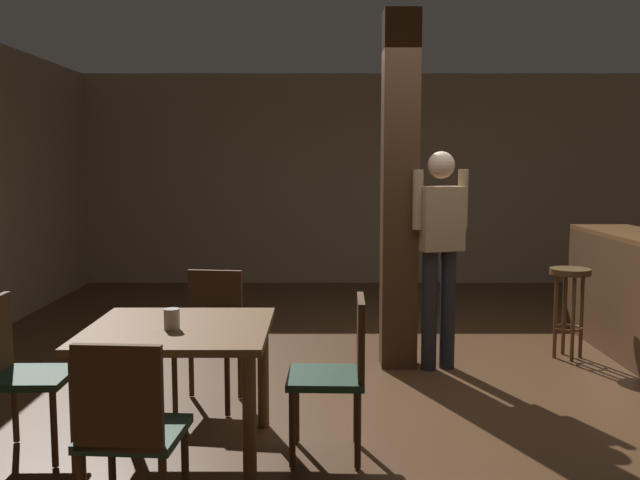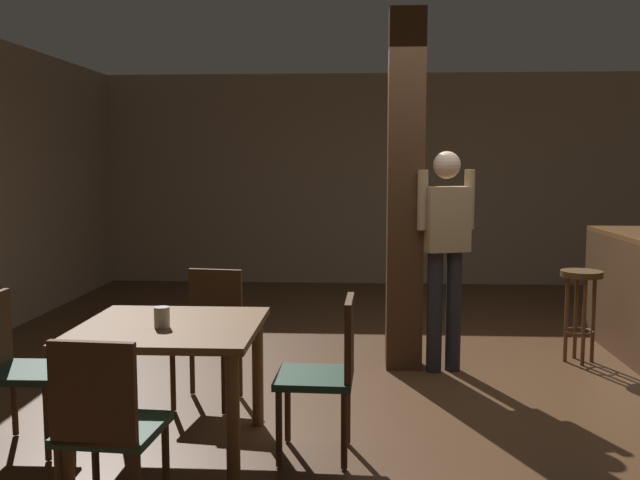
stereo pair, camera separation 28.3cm
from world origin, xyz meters
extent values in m
plane|color=#4C301C|center=(0.00, 0.00, 0.00)|extent=(10.80, 10.80, 0.00)
cube|color=gray|center=(0.00, 4.50, 1.40)|extent=(8.00, 0.10, 2.80)
cube|color=#422816|center=(-0.18, 0.52, 1.40)|extent=(0.28, 0.28, 2.80)
cube|color=brown|center=(-1.59, -1.27, 0.72)|extent=(1.00, 1.00, 0.04)
cylinder|color=brown|center=(-1.16, -0.84, 0.35)|extent=(0.07, 0.07, 0.70)
cylinder|color=brown|center=(-2.02, -0.84, 0.35)|extent=(0.07, 0.07, 0.70)
cylinder|color=brown|center=(-1.16, -1.70, 0.35)|extent=(0.07, 0.07, 0.70)
cylinder|color=brown|center=(-2.02, -1.70, 0.35)|extent=(0.07, 0.07, 0.70)
cube|color=#1E3828|center=(-2.41, -1.27, 0.45)|extent=(0.43, 0.43, 0.04)
cylinder|color=#422816|center=(-2.24, -1.10, 0.23)|extent=(0.04, 0.04, 0.43)
cylinder|color=#422816|center=(-2.23, -1.45, 0.23)|extent=(0.04, 0.04, 0.43)
cylinder|color=#422816|center=(-2.59, -1.10, 0.23)|extent=(0.04, 0.04, 0.43)
cube|color=#1E3828|center=(-1.63, -2.10, 0.45)|extent=(0.45, 0.45, 0.04)
cube|color=#422816|center=(-1.64, -2.29, 0.68)|extent=(0.38, 0.06, 0.45)
cylinder|color=#422816|center=(-1.79, -1.91, 0.23)|extent=(0.04, 0.04, 0.43)
cylinder|color=#422816|center=(-1.44, -1.93, 0.23)|extent=(0.04, 0.04, 0.43)
cube|color=#1E3828|center=(-1.56, -0.48, 0.45)|extent=(0.47, 0.47, 0.04)
cube|color=#422816|center=(-1.53, -0.29, 0.68)|extent=(0.38, 0.08, 0.45)
cylinder|color=#422816|center=(-1.40, -0.68, 0.23)|extent=(0.04, 0.04, 0.43)
cylinder|color=#422816|center=(-1.75, -0.63, 0.23)|extent=(0.04, 0.04, 0.43)
cylinder|color=#422816|center=(-1.36, -0.33, 0.23)|extent=(0.04, 0.04, 0.43)
cylinder|color=#422816|center=(-1.71, -0.28, 0.23)|extent=(0.04, 0.04, 0.43)
cube|color=#1E3828|center=(-0.78, -1.28, 0.45)|extent=(0.43, 0.43, 0.04)
cube|color=#422816|center=(-0.58, -1.29, 0.68)|extent=(0.05, 0.38, 0.45)
cylinder|color=#422816|center=(-0.96, -1.45, 0.23)|extent=(0.04, 0.04, 0.43)
cylinder|color=#422816|center=(-0.95, -1.10, 0.23)|extent=(0.04, 0.04, 0.43)
cylinder|color=#422816|center=(-0.61, -1.46, 0.23)|extent=(0.04, 0.04, 0.43)
cylinder|color=#422816|center=(-0.60, -1.11, 0.23)|extent=(0.04, 0.04, 0.43)
cylinder|color=beige|center=(-1.61, -1.34, 0.79)|extent=(0.09, 0.09, 0.11)
cube|color=tan|center=(0.13, 0.41, 1.20)|extent=(0.38, 0.29, 0.50)
sphere|color=beige|center=(0.13, 0.41, 1.61)|extent=(0.26, 0.26, 0.21)
cylinder|color=#232328|center=(0.20, 0.43, 0.47)|extent=(0.15, 0.15, 0.95)
cylinder|color=#232328|center=(0.05, 0.38, 0.47)|extent=(0.15, 0.15, 0.95)
cylinder|color=tan|center=(0.31, 0.47, 1.35)|extent=(0.10, 0.10, 0.46)
cylinder|color=tan|center=(-0.06, 0.35, 1.35)|extent=(0.10, 0.10, 0.46)
cube|color=#4C301C|center=(1.81, 0.88, 0.50)|extent=(0.36, 1.81, 0.99)
cylinder|color=#4C3319|center=(1.27, 0.72, 0.73)|extent=(0.33, 0.33, 0.05)
torus|color=brown|center=(1.27, 0.72, 0.26)|extent=(0.24, 0.24, 0.02)
cylinder|color=brown|center=(1.27, 0.83, 0.35)|extent=(0.03, 0.03, 0.71)
cylinder|color=brown|center=(1.27, 0.62, 0.35)|extent=(0.03, 0.03, 0.71)
cylinder|color=brown|center=(1.38, 0.72, 0.35)|extent=(0.03, 0.03, 0.71)
cylinder|color=brown|center=(1.16, 0.72, 0.35)|extent=(0.03, 0.03, 0.71)
camera|label=1|loc=(-0.81, -5.12, 1.64)|focal=40.00mm
camera|label=2|loc=(-0.53, -5.11, 1.64)|focal=40.00mm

